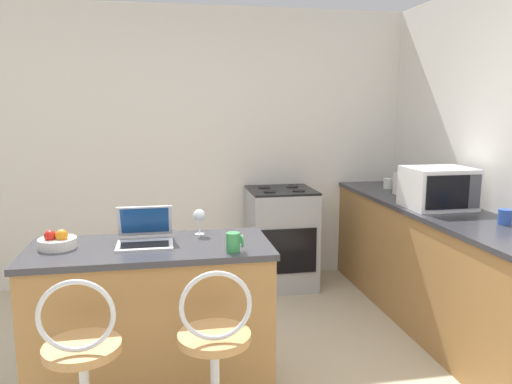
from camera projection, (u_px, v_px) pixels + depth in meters
name	position (u px, v px, depth m)	size (l,w,h in m)	color
wall_back	(193.00, 147.00, 4.75)	(12.00, 0.06, 2.60)	silver
breakfast_bar	(153.00, 324.00, 2.83)	(1.33, 0.61, 0.93)	#9E703D
counter_right	(448.00, 273.00, 3.69)	(0.62, 3.11, 0.93)	#9E703D
bar_stool_far	(215.00, 374.00, 2.31)	(0.40, 0.40, 0.98)	silver
laptop	(145.00, 234.00, 2.79)	(0.31, 0.29, 0.21)	silver
microwave	(438.00, 188.00, 3.75)	(0.47, 0.40, 0.31)	white
toaster	(412.00, 185.00, 4.27)	(0.24, 0.26, 0.19)	silver
stove_range	(281.00, 238.00, 4.70)	(0.60, 0.60, 0.94)	#9EA3A8
wine_glass_short	(199.00, 216.00, 2.97)	(0.07, 0.07, 0.15)	silver
mug_green	(234.00, 242.00, 2.62)	(0.09, 0.07, 0.10)	#338447
mug_white	(388.00, 183.00, 4.67)	(0.10, 0.08, 0.09)	white
mug_blue	(505.00, 217.00, 3.24)	(0.10, 0.09, 0.10)	#2D51AD
fruit_bowl	(57.00, 241.00, 2.69)	(0.20, 0.20, 0.11)	silver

